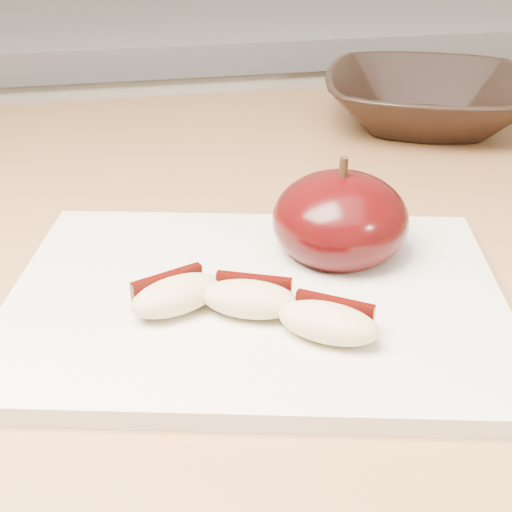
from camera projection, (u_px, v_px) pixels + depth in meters
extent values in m
cube|color=silver|center=(128.00, 272.00, 1.36)|extent=(2.40, 0.60, 0.90)
cube|color=slate|center=(102.00, 18.00, 1.13)|extent=(2.40, 0.62, 0.04)
cube|color=#9B6743|center=(114.00, 242.00, 0.55)|extent=(1.64, 0.64, 0.04)
cube|color=silver|center=(256.00, 300.00, 0.43)|extent=(0.34, 0.28, 0.01)
ellipsoid|color=black|center=(340.00, 220.00, 0.47)|extent=(0.10, 0.10, 0.06)
cylinder|color=black|center=(343.00, 167.00, 0.45)|extent=(0.01, 0.01, 0.01)
ellipsoid|color=tan|center=(177.00, 295.00, 0.41)|extent=(0.06, 0.05, 0.02)
cube|color=black|center=(167.00, 287.00, 0.42)|extent=(0.04, 0.02, 0.02)
ellipsoid|color=tan|center=(250.00, 299.00, 0.40)|extent=(0.06, 0.05, 0.02)
cube|color=black|center=(254.00, 290.00, 0.41)|extent=(0.04, 0.02, 0.02)
ellipsoid|color=tan|center=(328.00, 323.00, 0.38)|extent=(0.06, 0.05, 0.02)
cube|color=black|center=(335.00, 313.00, 0.39)|extent=(0.04, 0.03, 0.02)
imported|color=black|center=(428.00, 100.00, 0.73)|extent=(0.27, 0.27, 0.05)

